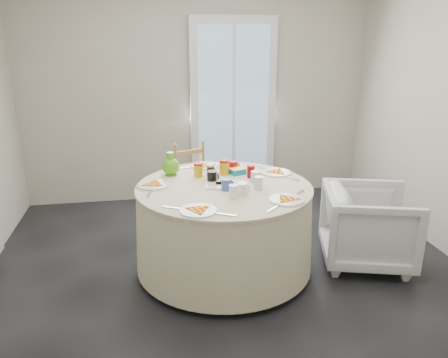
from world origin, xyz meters
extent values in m
plane|color=black|center=(0.00, 0.00, 0.00)|extent=(4.00, 4.00, 0.00)
cube|color=#BCB5A3|center=(0.00, 2.00, 1.30)|extent=(4.00, 0.02, 2.60)
cube|color=silver|center=(0.40, 1.95, 1.05)|extent=(1.00, 0.08, 2.10)
cylinder|color=beige|center=(-0.02, 0.19, 0.38)|extent=(1.45, 1.45, 0.73)
imported|color=silver|center=(1.21, 0.08, 0.39)|extent=(0.85, 0.88, 0.74)
cube|color=#0D84B0|center=(0.15, 0.48, 0.79)|extent=(0.16, 0.14, 0.05)
camera|label=1|loc=(-0.60, -3.05, 1.89)|focal=35.00mm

